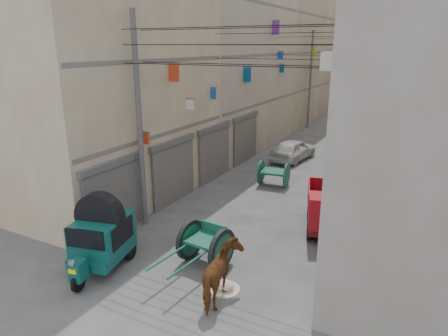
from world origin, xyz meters
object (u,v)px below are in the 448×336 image
Objects in this scene: auto_rickshaw at (102,235)px; tonga_cart at (205,244)px; second_cart at (274,173)px; distant_car_white at (293,150)px; distant_car_green at (366,101)px; mini_truck at (327,212)px; distant_car_grey at (385,128)px; feed_sack at (225,285)px; horse at (222,275)px.

auto_rickshaw is 0.92× the size of tonga_cart.
second_cart is 0.39× the size of distant_car_white.
distant_car_green is (-0.52, 30.77, -0.04)m from second_cart.
mini_truck reaches higher than distant_car_green.
mini_truck is at bearing 59.83° from tonga_cart.
distant_car_white reaches higher than distant_car_green.
second_cart is 0.46× the size of distant_car_grey.
feed_sack is (-1.64, -5.00, -0.70)m from mini_truck.
auto_rickshaw is at bearing -10.91° from horse.
distant_car_green is at bearing -99.76° from horse.
distant_car_grey is (2.59, 23.50, -0.16)m from tonga_cart.
feed_sack is (1.23, -0.99, -0.56)m from tonga_cart.
second_cart is (1.95, 9.81, -0.47)m from auto_rickshaw.
distant_car_white is (-1.47, 13.08, -0.04)m from tonga_cart.
distant_car_grey is 0.77× the size of distant_car_green.
auto_rickshaw is 0.86× the size of distant_car_grey.
horse reaches higher than tonga_cart.
second_cart is 30.77m from distant_car_green.
second_cart is at bearing -90.62° from horse.
distant_car_white is 25.81m from distant_car_green.
feed_sack is 0.13× the size of distant_car_green.
second_cart is at bearing 115.61° from mini_truck.
horse is 25.02m from distant_car_grey.
mini_truck reaches higher than second_cart.
second_cart reaches higher than distant_car_green.
horse reaches higher than distant_car_green.
distant_car_white is at bearing 99.27° from mini_truck.
distant_car_grey is 15.88m from distant_car_green.
tonga_cart is 8.17m from second_cart.
horse is 40.48m from distant_car_green.
mini_truck is (2.87, 4.02, 0.14)m from tonga_cart.
auto_rickshaw is at bearing -143.27° from tonga_cart.
horse is 0.45× the size of distant_car_green.
tonga_cart reaches higher than feed_sack.
mini_truck is 1.04× the size of distant_car_grey.
auto_rickshaw reaches higher than tonga_cart.
mini_truck reaches higher than tonga_cart.
horse is 14.85m from distant_car_white.
horse is at bearing -71.10° from feed_sack.
auto_rickshaw is 25.76m from distant_car_grey.
feed_sack is 14.33m from distant_car_white.
mini_truck is 5.52m from second_cart.
tonga_cart reaches higher than distant_car_green.
mini_truck is at bearing 123.49° from distant_car_white.
horse is (1.40, -1.49, 0.10)m from tonga_cart.
horse is at bearing -121.22° from mini_truck.
tonga_cart reaches higher than distant_car_grey.
second_cart is 2.73× the size of feed_sack.
horse reaches higher than second_cart.
tonga_cart is at bearing 76.64° from distant_car_green.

